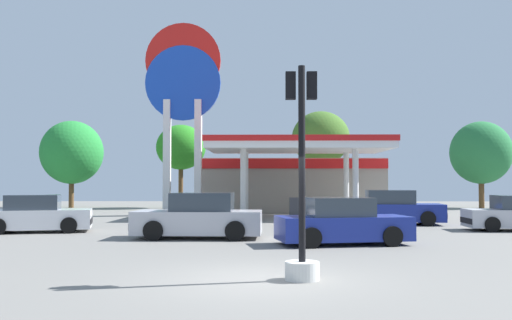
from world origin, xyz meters
TOP-DOWN VIEW (x-y plane):
  - ground_plane at (0.00, 0.00)m, footprint 90.00×90.00m
  - gas_station at (1.83, 25.23)m, footprint 11.50×12.38m
  - station_pole_sign at (-4.86, 21.84)m, footprint 4.48×0.56m
  - car_0 at (-2.29, 8.28)m, footprint 4.51×2.14m
  - car_1 at (-8.94, 10.52)m, footprint 4.40×2.66m
  - car_2 at (5.95, 14.78)m, footprint 4.58×2.30m
  - car_4 at (2.50, 6.39)m, footprint 4.40×2.48m
  - traffic_signal_1 at (0.81, -0.11)m, footprint 0.70×0.71m
  - tree_0 at (-14.60, 31.03)m, footprint 4.68×4.68m
  - tree_1 at (-6.31, 30.91)m, footprint 3.71×3.71m
  - tree_2 at (4.26, 31.80)m, footprint 4.42×4.42m
  - tree_3 at (16.10, 30.95)m, footprint 4.49×4.49m

SIDE VIEW (x-z plane):
  - ground_plane at x=0.00m, z-range 0.00..0.00m
  - car_1 at x=-8.94m, z-range -0.07..1.40m
  - car_4 at x=2.50m, z-range -0.07..1.41m
  - car_2 at x=5.95m, z-range -0.08..1.52m
  - car_0 at x=-2.29m, z-range -0.08..1.52m
  - traffic_signal_1 at x=0.81m, z-range -0.70..3.68m
  - gas_station at x=1.83m, z-range -0.10..4.23m
  - tree_3 at x=16.10m, z-range 0.89..7.34m
  - tree_0 at x=-14.60m, z-range 0.89..7.45m
  - tree_1 at x=-6.31m, z-range 1.41..7.65m
  - tree_2 at x=4.26m, z-range 1.60..8.94m
  - station_pole_sign at x=-4.86m, z-range 1.52..12.94m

